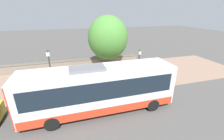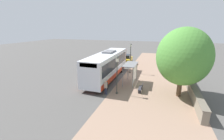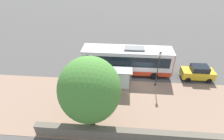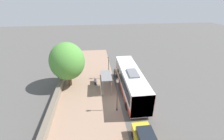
{
  "view_description": "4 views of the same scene",
  "coord_description": "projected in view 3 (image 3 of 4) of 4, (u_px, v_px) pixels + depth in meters",
  "views": [
    {
      "loc": [
        11.96,
        0.13,
        7.53
      ],
      "look_at": [
        -0.09,
        3.66,
        2.57
      ],
      "focal_mm": 24.0,
      "sensor_mm": 36.0,
      "label": 1
    },
    {
      "loc": [
        -5.0,
        21.15,
        7.02
      ],
      "look_at": [
        0.33,
        4.85,
        2.13
      ],
      "focal_mm": 24.0,
      "sensor_mm": 36.0,
      "label": 2
    },
    {
      "loc": [
        -18.12,
        2.45,
        13.46
      ],
      "look_at": [
        0.52,
        3.94,
        1.23
      ],
      "focal_mm": 28.0,
      "sensor_mm": 36.0,
      "label": 3
    },
    {
      "loc": [
        -3.0,
        -16.1,
        13.13
      ],
      "look_at": [
        -0.47,
        4.76,
        2.57
      ],
      "focal_mm": 24.0,
      "sensor_mm": 36.0,
      "label": 4
    }
  ],
  "objects": [
    {
      "name": "street_lamp_far",
      "position": [
        89.0,
        67.0,
        20.75
      ],
      "size": [
        0.28,
        0.28,
        4.09
      ],
      "color": "#2D332D",
      "rests_on": "ground"
    },
    {
      "name": "bench",
      "position": [
        97.0,
        93.0,
        19.72
      ],
      "size": [
        0.4,
        1.45,
        0.88
      ],
      "color": "#333338",
      "rests_on": "ground"
    },
    {
      "name": "sidewalk_plaza",
      "position": [
        145.0,
        107.0,
        18.56
      ],
      "size": [
        9.0,
        44.0,
        0.02
      ],
      "color": "#937560",
      "rests_on": "ground"
    },
    {
      "name": "pedestrian",
      "position": [
        87.0,
        72.0,
        22.53
      ],
      "size": [
        0.34,
        0.22,
        1.58
      ],
      "color": "#2D3347",
      "rests_on": "ground"
    },
    {
      "name": "stone_wall",
      "position": [
        150.0,
        136.0,
        14.86
      ],
      "size": [
        0.6,
        20.0,
        1.19
      ],
      "color": "slate",
      "rests_on": "ground"
    },
    {
      "name": "bus",
      "position": [
        127.0,
        60.0,
        22.98
      ],
      "size": [
        2.77,
        11.54,
        3.82
      ],
      "color": "silver",
      "rests_on": "ground"
    },
    {
      "name": "ground_plane",
      "position": [
        142.0,
        82.0,
        22.32
      ],
      "size": [
        120.0,
        120.0,
        0.0
      ],
      "primitive_type": "plane",
      "color": "#514F4C",
      "rests_on": "ground"
    },
    {
      "name": "street_lamp_near",
      "position": [
        158.0,
        66.0,
        20.21
      ],
      "size": [
        0.28,
        0.28,
        4.66
      ],
      "color": "#2D332D",
      "rests_on": "ground"
    },
    {
      "name": "shade_tree",
      "position": [
        90.0,
        90.0,
        14.36
      ],
      "size": [
        5.21,
        5.21,
        7.11
      ],
      "color": "brown",
      "rests_on": "ground"
    },
    {
      "name": "bus_shelter",
      "position": [
        118.0,
        74.0,
        19.95
      ],
      "size": [
        1.51,
        3.25,
        2.61
      ],
      "color": "slate",
      "rests_on": "ground"
    },
    {
      "name": "parked_car_behind_bus",
      "position": [
        198.0,
        73.0,
        22.39
      ],
      "size": [
        1.88,
        3.99,
        1.91
      ],
      "color": "gold",
      "rests_on": "ground"
    }
  ]
}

